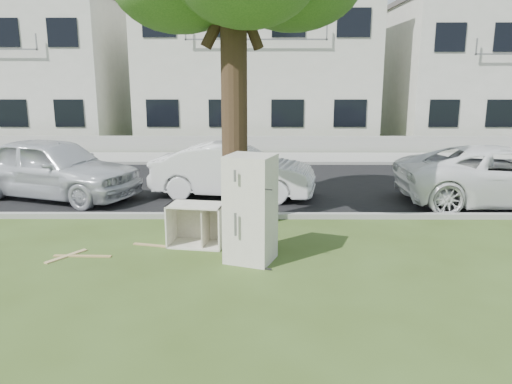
{
  "coord_description": "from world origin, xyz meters",
  "views": [
    {
      "loc": [
        0.1,
        -8.65,
        3.23
      ],
      "look_at": [
        0.06,
        0.6,
        1.06
      ],
      "focal_mm": 35.0,
      "sensor_mm": 36.0,
      "label": 1
    }
  ],
  "objects_px": {
    "cabinet": "(197,225)",
    "car_right": "(506,176)",
    "fridge": "(251,209)",
    "car_center": "(233,171)",
    "car_left": "(53,168)"
  },
  "relations": [
    {
      "from": "cabinet",
      "to": "car_left",
      "type": "height_order",
      "value": "car_left"
    },
    {
      "from": "cabinet",
      "to": "car_left",
      "type": "bearing_deg",
      "value": 147.36
    },
    {
      "from": "fridge",
      "to": "cabinet",
      "type": "bearing_deg",
      "value": 162.63
    },
    {
      "from": "fridge",
      "to": "car_center",
      "type": "bearing_deg",
      "value": 116.62
    },
    {
      "from": "cabinet",
      "to": "car_right",
      "type": "relative_size",
      "value": 0.2
    },
    {
      "from": "cabinet",
      "to": "car_right",
      "type": "height_order",
      "value": "car_right"
    },
    {
      "from": "cabinet",
      "to": "car_left",
      "type": "distance_m",
      "value": 5.79
    },
    {
      "from": "fridge",
      "to": "car_right",
      "type": "xyz_separation_m",
      "value": [
        6.41,
        4.0,
        -0.21
      ]
    },
    {
      "from": "fridge",
      "to": "cabinet",
      "type": "xyz_separation_m",
      "value": [
        -1.06,
        0.81,
        -0.54
      ]
    },
    {
      "from": "cabinet",
      "to": "car_center",
      "type": "distance_m",
      "value": 4.0
    },
    {
      "from": "car_center",
      "to": "car_right",
      "type": "distance_m",
      "value": 6.99
    },
    {
      "from": "car_center",
      "to": "car_right",
      "type": "height_order",
      "value": "car_right"
    },
    {
      "from": "car_right",
      "to": "fridge",
      "type": "bearing_deg",
      "value": 122.07
    },
    {
      "from": "fridge",
      "to": "car_center",
      "type": "height_order",
      "value": "fridge"
    },
    {
      "from": "car_center",
      "to": "car_left",
      "type": "height_order",
      "value": "car_left"
    }
  ]
}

